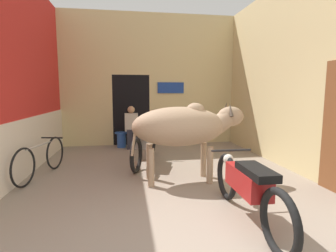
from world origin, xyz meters
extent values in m
plane|color=gray|center=(0.00, 0.00, 0.00)|extent=(30.00, 30.00, 0.00)
cube|color=red|center=(-2.70, 2.78, 1.97)|extent=(0.18, 5.57, 3.93)
cube|color=silver|center=(-2.60, 2.78, 0.55)|extent=(0.03, 5.57, 1.10)
cube|color=#D1BC84|center=(0.00, 5.66, 3.02)|extent=(5.22, 0.18, 1.82)
cube|color=#D1BC84|center=(-1.86, 5.66, 1.06)|extent=(1.49, 0.18, 2.12)
cube|color=#D1BC84|center=(1.30, 5.66, 1.06)|extent=(2.62, 0.18, 2.12)
cube|color=black|center=(-0.57, 6.02, 1.06)|extent=(1.11, 0.90, 2.12)
cube|color=navy|center=(0.64, 5.55, 1.74)|extent=(0.81, 0.03, 0.33)
cube|color=#D1BC84|center=(2.70, 2.78, 1.97)|extent=(0.18, 5.57, 3.93)
ellipsoid|color=tan|center=(0.22, 2.07, 1.00)|extent=(1.67, 0.75, 0.70)
ellipsoid|color=tan|center=(0.51, 2.07, 1.28)|extent=(0.33, 0.30, 0.26)
cylinder|color=tan|center=(0.98, 2.06, 1.05)|extent=(0.46, 0.33, 0.46)
ellipsoid|color=tan|center=(1.16, 2.06, 1.16)|extent=(0.49, 0.31, 0.36)
cylinder|color=tan|center=(-0.58, 2.07, 0.79)|extent=(0.13, 0.04, 0.59)
cylinder|color=tan|center=(0.73, 2.27, 0.33)|extent=(0.11, 0.11, 0.66)
cylinder|color=tan|center=(0.73, 1.86, 0.33)|extent=(0.11, 0.11, 0.66)
cylinder|color=tan|center=(-0.30, 2.27, 0.33)|extent=(0.11, 0.11, 0.66)
cylinder|color=tan|center=(-0.30, 1.87, 0.33)|extent=(0.11, 0.11, 0.66)
cone|color=#473D33|center=(1.11, 2.19, 1.30)|extent=(0.07, 0.17, 0.27)
cone|color=#473D33|center=(1.11, 1.94, 1.30)|extent=(0.07, 0.17, 0.27)
torus|color=black|center=(0.75, -0.24, 0.34)|extent=(0.09, 0.68, 0.68)
torus|color=black|center=(0.77, 1.19, 0.34)|extent=(0.09, 0.68, 0.68)
cube|color=maroon|center=(0.76, 0.48, 0.52)|extent=(0.29, 0.79, 0.28)
cube|color=black|center=(0.76, 0.26, 0.70)|extent=(0.27, 0.63, 0.09)
cylinder|color=black|center=(0.77, 1.03, 0.77)|extent=(0.58, 0.04, 0.03)
sphere|color=silver|center=(0.77, 1.13, 0.62)|extent=(0.15, 0.15, 0.15)
torus|color=black|center=(-0.52, 2.69, 0.35)|extent=(0.29, 0.70, 0.71)
torus|color=black|center=(-0.10, 4.02, 0.35)|extent=(0.29, 0.70, 0.71)
cube|color=#9E9993|center=(-0.31, 3.35, 0.54)|extent=(0.50, 0.82, 0.28)
cube|color=black|center=(-0.37, 3.15, 0.72)|extent=(0.44, 0.66, 0.09)
cylinder|color=black|center=(-0.14, 3.87, 0.80)|extent=(0.56, 0.21, 0.03)
sphere|color=silver|center=(-0.11, 3.96, 0.64)|extent=(0.15, 0.15, 0.15)
torus|color=black|center=(-2.43, 2.17, 0.34)|extent=(0.18, 0.67, 0.68)
torus|color=black|center=(-2.19, 3.22, 0.34)|extent=(0.18, 0.67, 0.68)
cylinder|color=#B7B2A8|center=(-2.31, 2.69, 0.61)|extent=(0.22, 0.87, 0.03)
cylinder|color=black|center=(-2.21, 3.12, 0.68)|extent=(0.44, 0.13, 0.03)
cube|color=#282833|center=(-0.58, 4.92, 0.22)|extent=(0.26, 0.14, 0.44)
cube|color=#282833|center=(-0.58, 5.01, 0.49)|extent=(0.26, 0.32, 0.11)
cube|color=beige|center=(-0.58, 5.08, 0.75)|extent=(0.37, 0.20, 0.51)
sphere|color=tan|center=(-0.58, 5.08, 1.11)|extent=(0.20, 0.20, 0.20)
cylinder|color=#2856B2|center=(-0.87, 5.22, 0.20)|extent=(0.26, 0.26, 0.41)
cylinder|color=#2856B2|center=(-0.87, 5.22, 0.43)|extent=(0.37, 0.37, 0.04)
camera|label=1|loc=(-0.68, -2.43, 1.59)|focal=28.00mm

